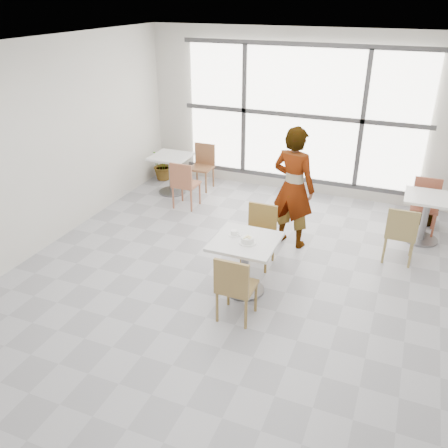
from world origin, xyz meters
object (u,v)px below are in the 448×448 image
at_px(oatmeal_bowl, 247,240).
at_px(bg_chair_right_far, 425,202).
at_px(bg_table_left, 171,169).
at_px(plant_right, 428,206).
at_px(plant_left, 164,165).
at_px(person, 293,188).
at_px(chair_near, 235,285).
at_px(bg_table_right, 426,212).
at_px(main_table, 245,256).
at_px(coffee_cup, 234,233).
at_px(bg_chair_right_near, 401,231).
at_px(bg_chair_left_far, 203,163).
at_px(chair_far, 260,231).
at_px(bg_chair_left_near, 184,182).

xyz_separation_m(oatmeal_bowl, bg_chair_right_far, (2.04, 2.81, -0.29)).
xyz_separation_m(oatmeal_bowl, bg_table_left, (-2.50, 2.69, -0.31)).
distance_m(bg_chair_right_far, plant_right, 0.33).
height_order(bg_table_left, plant_left, bg_table_left).
relative_size(person, bg_table_left, 2.47).
distance_m(chair_near, oatmeal_bowl, 0.64).
relative_size(chair_near, bg_table_right, 1.16).
relative_size(main_table, chair_near, 0.92).
bearing_deg(coffee_cup, chair_near, -68.36).
height_order(person, bg_table_right, person).
distance_m(bg_table_right, bg_chair_right_far, 0.39).
bearing_deg(person, oatmeal_bowl, 99.10).
height_order(bg_chair_right_near, bg_chair_right_far, same).
relative_size(main_table, plant_left, 1.25).
bearing_deg(bg_table_right, plant_left, 170.59).
distance_m(person, bg_chair_left_far, 2.78).
distance_m(oatmeal_bowl, person, 1.57).
distance_m(bg_table_right, bg_chair_right_near, 0.91).
distance_m(bg_table_left, bg_chair_right_far, 4.54).
relative_size(bg_table_right, plant_right, 1.14).
bearing_deg(chair_near, bg_chair_right_near, -128.33).
relative_size(chair_far, bg_table_left, 1.16).
distance_m(bg_chair_right_near, bg_chair_right_far, 1.28).
bearing_deg(bg_chair_right_near, main_table, 40.05).
distance_m(coffee_cup, bg_chair_left_far, 3.56).
distance_m(person, bg_chair_right_near, 1.64).
height_order(bg_table_left, bg_chair_right_near, bg_chair_right_near).
distance_m(main_table, bg_chair_left_far, 3.70).
xyz_separation_m(main_table, chair_far, (-0.06, 0.78, -0.02)).
distance_m(bg_chair_left_far, bg_chair_right_far, 4.11).
distance_m(person, bg_table_right, 2.13).
xyz_separation_m(chair_far, bg_chair_left_near, (-1.84, 1.29, 0.00)).
distance_m(main_table, coffee_cup, 0.32).
height_order(person, bg_chair_left_near, person).
bearing_deg(bg_chair_right_far, chair_near, -120.41).
bearing_deg(bg_table_left, person, -23.01).
bearing_deg(bg_chair_right_near, coffee_cup, 36.13).
height_order(oatmeal_bowl, bg_chair_left_far, bg_chair_left_far).
distance_m(main_table, chair_near, 0.64).
distance_m(coffee_cup, bg_chair_right_near, 2.46).
bearing_deg(main_table, plant_left, 132.49).
bearing_deg(bg_chair_right_near, bg_chair_right_far, -103.22).
xyz_separation_m(oatmeal_bowl, coffee_cup, (-0.23, 0.13, -0.01)).
bearing_deg(coffee_cup, bg_table_right, 45.08).
relative_size(oatmeal_bowl, bg_table_left, 0.28).
distance_m(bg_chair_right_near, plant_left, 5.02).
bearing_deg(coffee_cup, bg_table_left, 131.59).
bearing_deg(bg_chair_right_near, bg_table_left, -14.76).
distance_m(bg_table_left, bg_chair_left_near, 0.79).
bearing_deg(person, bg_table_right, -140.36).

